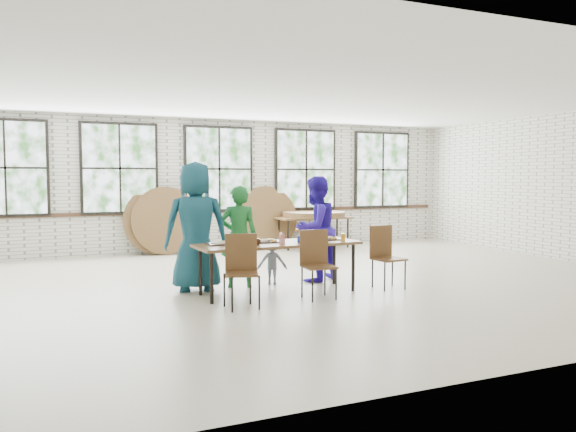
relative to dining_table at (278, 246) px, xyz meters
name	(u,v)px	position (x,y,z in m)	size (l,w,h in m)	color
room	(219,171)	(0.58, 5.02, 1.14)	(12.00, 12.00, 12.00)	beige
dining_table	(278,246)	(0.00, 0.00, 0.00)	(2.44, 0.92, 0.74)	brown
chair_near_left	(241,264)	(-0.76, -0.60, -0.13)	(0.52, 0.51, 0.95)	#54351C
chair_near_right	(316,258)	(0.38, -0.49, -0.13)	(0.45, 0.43, 0.95)	#54351C
chair_spare	(385,251)	(1.66, -0.25, -0.13)	(0.47, 0.45, 0.95)	#54351C
adult_teal	(196,227)	(-1.05, 0.65, 0.27)	(0.94, 0.61, 1.92)	#1B5D68
adult_green	(239,237)	(-0.39, 0.65, 0.09)	(0.57, 0.37, 1.56)	#1B6529
toddler	(272,262)	(0.16, 0.65, -0.33)	(0.47, 0.27, 0.73)	#172248
adult_blue	(315,229)	(0.92, 0.65, 0.16)	(0.83, 0.65, 1.71)	#2E19B1
storage_table	(314,219)	(2.76, 4.52, 0.00)	(1.81, 0.79, 0.74)	brown
tabletop_clutter	(284,241)	(0.09, -0.01, 0.08)	(2.04, 0.60, 0.11)	black
round_tops_stacked	(314,214)	(2.76, 4.52, 0.12)	(1.50, 1.50, 0.13)	brown
round_tops_leaning	(199,220)	(0.05, 4.84, 0.05)	(4.07, 0.46, 1.48)	brown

